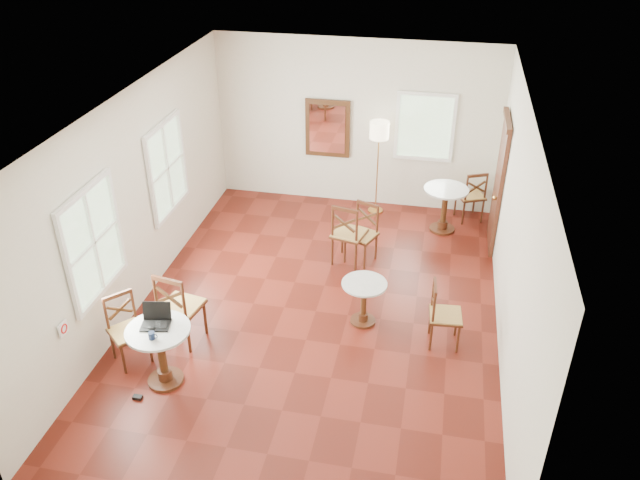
# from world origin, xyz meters

# --- Properties ---
(ground) EXTENTS (7.00, 7.00, 0.00)m
(ground) POSITION_xyz_m (0.00, 0.00, 0.00)
(ground) COLOR #601A10
(ground) RESTS_ON ground
(room_shell) EXTENTS (5.02, 7.02, 3.01)m
(room_shell) POSITION_xyz_m (-0.06, 0.27, 1.89)
(room_shell) COLOR silver
(room_shell) RESTS_ON ground
(cafe_table_near) EXTENTS (0.76, 0.76, 0.80)m
(cafe_table_near) POSITION_xyz_m (-1.51, -1.73, 0.50)
(cafe_table_near) COLOR #482312
(cafe_table_near) RESTS_ON ground
(cafe_table_mid) EXTENTS (0.61, 0.61, 0.65)m
(cafe_table_mid) POSITION_xyz_m (0.68, -0.10, 0.40)
(cafe_table_mid) COLOR #482312
(cafe_table_mid) RESTS_ON ground
(cafe_table_back) EXTENTS (0.75, 0.75, 0.79)m
(cafe_table_back) POSITION_xyz_m (1.67, 2.70, 0.49)
(cafe_table_back) COLOR #482312
(cafe_table_back) RESTS_ON ground
(chair_near_a) EXTENTS (0.59, 0.59, 1.09)m
(chair_near_a) POSITION_xyz_m (-1.59, -0.96, 0.54)
(chair_near_a) COLOR #482312
(chair_near_a) RESTS_ON ground
(chair_near_b) EXTENTS (0.61, 0.61, 0.93)m
(chair_near_b) POSITION_xyz_m (-2.09, -1.44, 0.46)
(chair_near_b) COLOR #482312
(chair_near_b) RESTS_ON ground
(chair_mid_a) EXTENTS (0.58, 0.58, 1.05)m
(chair_mid_a) POSITION_xyz_m (0.24, 1.36, 0.52)
(chair_mid_a) COLOR #482312
(chair_mid_a) RESTS_ON ground
(chair_mid_b) EXTENTS (0.45, 0.45, 0.91)m
(chair_mid_b) POSITION_xyz_m (1.75, -0.33, 0.46)
(chair_mid_b) COLOR #482312
(chair_mid_b) RESTS_ON ground
(chair_back_a) EXTENTS (0.57, 0.57, 0.95)m
(chair_back_a) POSITION_xyz_m (2.11, 3.18, 0.47)
(chair_back_a) COLOR #482312
(chair_back_a) RESTS_ON ground
(chair_back_b) EXTENTS (0.57, 0.57, 0.96)m
(chair_back_b) POSITION_xyz_m (0.43, 1.47, 0.48)
(chair_back_b) COLOR #482312
(chair_back_b) RESTS_ON ground
(floor_lamp) EXTENTS (0.33, 0.33, 1.71)m
(floor_lamp) POSITION_xyz_m (0.45, 3.15, 1.44)
(floor_lamp) COLOR #BF8C3F
(floor_lamp) RESTS_ON ground
(laptop) EXTENTS (0.38, 0.33, 0.24)m
(laptop) POSITION_xyz_m (-1.57, -1.63, 0.86)
(laptop) COLOR black
(laptop) RESTS_ON cafe_table_near
(mouse) EXTENTS (0.11, 0.09, 0.04)m
(mouse) POSITION_xyz_m (-1.58, -1.75, 0.82)
(mouse) COLOR black
(mouse) RESTS_ON cafe_table_near
(navy_mug) EXTENTS (0.11, 0.07, 0.09)m
(navy_mug) POSITION_xyz_m (-1.50, -1.90, 0.85)
(navy_mug) COLOR #101B36
(navy_mug) RESTS_ON cafe_table_near
(water_glass) EXTENTS (0.06, 0.06, 0.11)m
(water_glass) POSITION_xyz_m (-1.51, -1.73, 0.86)
(water_glass) COLOR white
(water_glass) RESTS_ON cafe_table_near
(power_adapter) EXTENTS (0.11, 0.07, 0.04)m
(power_adapter) POSITION_xyz_m (-1.72, -2.08, 0.02)
(power_adapter) COLOR black
(power_adapter) RESTS_ON ground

